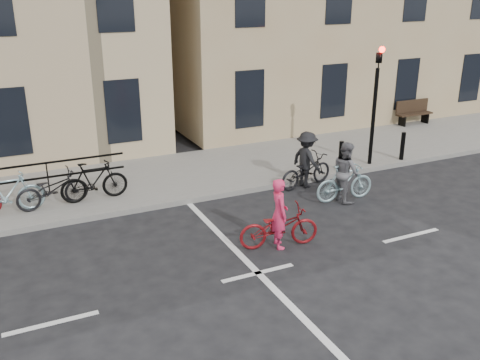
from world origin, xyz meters
name	(u,v)px	position (x,y,z in m)	size (l,w,h in m)	color
ground	(258,273)	(0.00, 0.00, 0.00)	(120.00, 120.00, 0.00)	black
sidewalk	(23,200)	(-4.00, 6.00, 0.07)	(46.00, 4.00, 0.15)	slate
traffic_light	(376,91)	(6.20, 4.34, 2.45)	(0.18, 0.30, 3.90)	black
bollard_east	(341,156)	(5.00, 4.25, 0.60)	(0.14, 0.14, 0.90)	black
bollard_west	(402,146)	(7.40, 4.25, 0.60)	(0.14, 0.14, 0.90)	black
bench	(413,111)	(11.00, 7.73, 0.67)	(1.60, 0.41, 0.97)	black
cyclist_pink	(279,224)	(0.95, 0.87, 0.55)	(1.88, 0.97, 1.60)	maroon
cyclist_grey	(345,177)	(3.87, 2.47, 0.66)	(1.72, 0.84, 1.63)	#8DB0B8
cyclist_dark	(306,165)	(3.50, 3.82, 0.64)	(1.91, 1.14, 1.62)	black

